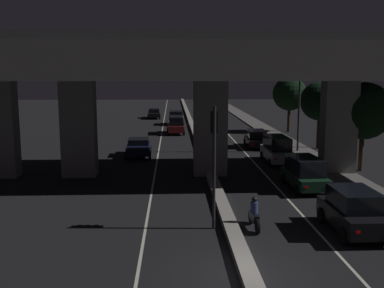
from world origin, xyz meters
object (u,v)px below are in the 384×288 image
(street_lamp, at_px, (296,92))
(car_black_lead, at_px, (354,211))
(car_black_fourth, at_px, (256,138))
(car_silver_third_oncoming, at_px, (176,117))
(car_silver_third, at_px, (277,149))
(car_dark_green_second, at_px, (305,172))
(car_dark_red_second_oncoming, at_px, (176,125))
(traffic_light_left_of_median, at_px, (214,146))
(motorcycle_black_filtering_near, at_px, (254,215))
(car_black_fourth_oncoming, at_px, (154,113))
(car_taxi_yellow_fifth, at_px, (215,129))
(car_dark_blue_lead_oncoming, at_px, (139,147))

(street_lamp, relative_size, car_black_lead, 2.14)
(car_black_fourth, bearing_deg, car_silver_third_oncoming, 23.94)
(street_lamp, xyz_separation_m, car_silver_third, (-2.52, -4.34, -4.04))
(street_lamp, bearing_deg, car_black_lead, -98.13)
(car_dark_green_second, xyz_separation_m, car_black_fourth, (-0.08, 14.75, -0.15))
(car_black_fourth, height_order, car_dark_red_second_oncoming, car_dark_red_second_oncoming)
(car_silver_third, bearing_deg, car_black_lead, 179.35)
(street_lamp, bearing_deg, traffic_light_left_of_median, -114.91)
(street_lamp, relative_size, car_dark_red_second_oncoming, 1.95)
(car_silver_third, bearing_deg, motorcycle_black_filtering_near, 163.50)
(traffic_light_left_of_median, xyz_separation_m, street_lamp, (8.58, 18.48, 1.46))
(car_black_fourth_oncoming, bearing_deg, car_silver_third, 15.20)
(car_silver_third, distance_m, car_black_fourth_oncoming, 35.38)
(car_black_fourth, xyz_separation_m, car_taxi_yellow_fifth, (-3.00, 7.36, -0.02))
(car_dark_blue_lead_oncoming, bearing_deg, car_dark_green_second, 41.45)
(traffic_light_left_of_median, bearing_deg, motorcycle_black_filtering_near, -6.91)
(traffic_light_left_of_median, height_order, street_lamp, street_lamp)
(car_taxi_yellow_fifth, distance_m, car_silver_third_oncoming, 11.74)
(street_lamp, relative_size, car_black_fourth, 1.97)
(car_silver_third, height_order, car_black_fourth_oncoming, car_silver_third)
(car_silver_third_oncoming, height_order, car_black_fourth_oncoming, car_silver_third_oncoming)
(car_taxi_yellow_fifth, distance_m, motorcycle_black_filtering_near, 28.73)
(car_silver_third_oncoming, relative_size, motorcycle_black_filtering_near, 2.18)
(car_dark_red_second_oncoming, bearing_deg, car_black_lead, 10.92)
(car_silver_third, bearing_deg, car_dark_blue_lead_oncoming, 73.73)
(car_dark_red_second_oncoming, bearing_deg, car_silver_third, 22.30)
(traffic_light_left_of_median, bearing_deg, car_dark_red_second_oncoming, 92.62)
(car_black_lead, bearing_deg, street_lamp, -8.35)
(car_black_fourth, bearing_deg, traffic_light_left_of_median, 167.52)
(car_dark_blue_lead_oncoming, distance_m, motorcycle_black_filtering_near, 18.56)
(car_black_lead, bearing_deg, car_taxi_yellow_fifth, 5.67)
(car_taxi_yellow_fifth, xyz_separation_m, motorcycle_black_filtering_near, (-1.06, -28.70, -0.19))
(traffic_light_left_of_median, bearing_deg, car_dark_blue_lead_oncoming, 104.55)
(car_dark_green_second, height_order, car_dark_blue_lead_oncoming, car_dark_green_second)
(car_silver_third, bearing_deg, car_black_fourth_oncoming, 17.58)
(car_black_fourth_oncoming, bearing_deg, motorcycle_black_filtering_near, 5.23)
(car_silver_third, height_order, car_dark_red_second_oncoming, car_silver_third)
(car_dark_green_second, distance_m, car_silver_third_oncoming, 33.87)
(car_silver_third, height_order, car_silver_third_oncoming, car_silver_third)
(car_black_fourth, relative_size, car_dark_red_second_oncoming, 0.99)
(car_black_fourth, xyz_separation_m, car_black_fourth_oncoming, (-10.27, 26.78, -0.08))
(car_dark_blue_lead_oncoming, xyz_separation_m, car_dark_red_second_oncoming, (3.08, 13.41, 0.28))
(traffic_light_left_of_median, height_order, car_dark_blue_lead_oncoming, traffic_light_left_of_median)
(car_silver_third, bearing_deg, car_black_fourth, 2.41)
(car_dark_green_second, xyz_separation_m, motorcycle_black_filtering_near, (-4.14, -6.60, -0.36))
(car_dark_red_second_oncoming, bearing_deg, car_dark_blue_lead_oncoming, -14.94)
(motorcycle_black_filtering_near, bearing_deg, car_black_fourth, -13.78)
(street_lamp, xyz_separation_m, car_silver_third_oncoming, (-9.86, 21.02, -4.13))
(car_black_fourth, bearing_deg, car_dark_blue_lead_oncoming, 113.46)
(car_black_fourth, bearing_deg, street_lamp, -130.84)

